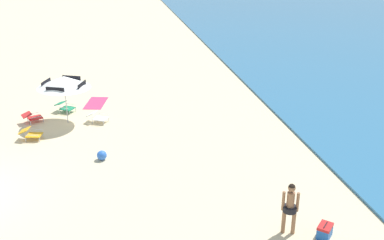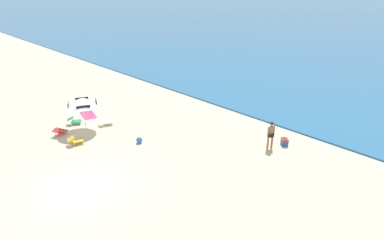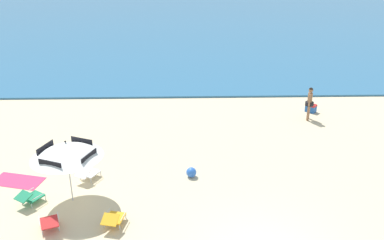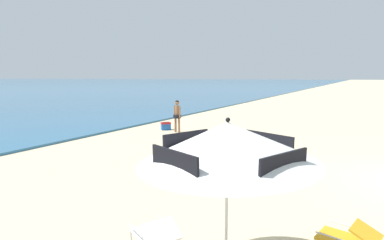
{
  "view_description": "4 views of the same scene",
  "coord_description": "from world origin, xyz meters",
  "px_view_note": "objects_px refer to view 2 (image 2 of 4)",
  "views": [
    {
      "loc": [
        14.12,
        4.79,
        8.15
      ],
      "look_at": [
        -2.19,
        8.15,
        1.23
      ],
      "focal_mm": 43.19,
      "sensor_mm": 36.0,
      "label": 1
    },
    {
      "loc": [
        12.5,
        -4.7,
        8.58
      ],
      "look_at": [
        0.13,
        7.02,
        1.41
      ],
      "focal_mm": 29.38,
      "sensor_mm": 36.0,
      "label": 2
    },
    {
      "loc": [
        -2.23,
        -9.35,
        8.45
      ],
      "look_at": [
        -1.82,
        7.04,
        1.22
      ],
      "focal_mm": 40.89,
      "sensor_mm": 36.0,
      "label": 3
    },
    {
      "loc": [
        -9.63,
        1.72,
        2.75
      ],
      "look_at": [
        0.17,
        6.95,
        1.25
      ],
      "focal_mm": 29.51,
      "sensor_mm": 36.0,
      "label": 4
    }
  ],
  "objects_px": {
    "lounge_chair_under_umbrella": "(60,131)",
    "cooler_box": "(284,142)",
    "lounge_chair_spare_folded": "(75,140)",
    "beach_ball": "(139,140)",
    "person_standing_near_shore": "(271,133)",
    "beach_umbrella_striped_main": "(82,102)",
    "lounge_chair_beside_umbrella": "(106,121)",
    "lounge_chair_facing_sea": "(74,120)",
    "beach_towel": "(88,115)"
  },
  "relations": [
    {
      "from": "cooler_box",
      "to": "beach_towel",
      "type": "relative_size",
      "value": 0.33
    },
    {
      "from": "lounge_chair_under_umbrella",
      "to": "beach_towel",
      "type": "distance_m",
      "value": 3.46
    },
    {
      "from": "beach_umbrella_striped_main",
      "to": "cooler_box",
      "type": "distance_m",
      "value": 12.76
    },
    {
      "from": "lounge_chair_beside_umbrella",
      "to": "lounge_chair_facing_sea",
      "type": "bearing_deg",
      "value": -137.23
    },
    {
      "from": "person_standing_near_shore",
      "to": "lounge_chair_beside_umbrella",
      "type": "bearing_deg",
      "value": -151.12
    },
    {
      "from": "beach_towel",
      "to": "beach_ball",
      "type": "bearing_deg",
      "value": 1.38
    },
    {
      "from": "lounge_chair_facing_sea",
      "to": "beach_towel",
      "type": "relative_size",
      "value": 0.56
    },
    {
      "from": "beach_umbrella_striped_main",
      "to": "person_standing_near_shore",
      "type": "bearing_deg",
      "value": 33.92
    },
    {
      "from": "beach_umbrella_striped_main",
      "to": "lounge_chair_beside_umbrella",
      "type": "distance_m",
      "value": 2.14
    },
    {
      "from": "lounge_chair_facing_sea",
      "to": "lounge_chair_under_umbrella",
      "type": "bearing_deg",
      "value": -53.7
    },
    {
      "from": "beach_umbrella_striped_main",
      "to": "lounge_chair_facing_sea",
      "type": "bearing_deg",
      "value": -172.78
    },
    {
      "from": "beach_ball",
      "to": "lounge_chair_beside_umbrella",
      "type": "bearing_deg",
      "value": -178.57
    },
    {
      "from": "lounge_chair_beside_umbrella",
      "to": "beach_towel",
      "type": "bearing_deg",
      "value": -178.7
    },
    {
      "from": "lounge_chair_beside_umbrella",
      "to": "beach_ball",
      "type": "distance_m",
      "value": 3.78
    },
    {
      "from": "person_standing_near_shore",
      "to": "beach_towel",
      "type": "height_order",
      "value": "person_standing_near_shore"
    },
    {
      "from": "lounge_chair_spare_folded",
      "to": "beach_ball",
      "type": "xyz_separation_m",
      "value": [
        2.46,
        2.85,
        -0.09
      ]
    },
    {
      "from": "lounge_chair_beside_umbrella",
      "to": "cooler_box",
      "type": "height_order",
      "value": "lounge_chair_beside_umbrella"
    },
    {
      "from": "lounge_chair_under_umbrella",
      "to": "cooler_box",
      "type": "bearing_deg",
      "value": 40.87
    },
    {
      "from": "beach_towel",
      "to": "lounge_chair_facing_sea",
      "type": "bearing_deg",
      "value": -57.41
    },
    {
      "from": "beach_umbrella_striped_main",
      "to": "lounge_chair_under_umbrella",
      "type": "distance_m",
      "value": 2.3
    },
    {
      "from": "lounge_chair_spare_folded",
      "to": "cooler_box",
      "type": "xyz_separation_m",
      "value": [
        8.59,
        8.94,
        -0.07
      ]
    },
    {
      "from": "beach_umbrella_striped_main",
      "to": "lounge_chair_beside_umbrella",
      "type": "height_order",
      "value": "beach_umbrella_striped_main"
    },
    {
      "from": "lounge_chair_spare_folded",
      "to": "beach_ball",
      "type": "bearing_deg",
      "value": 49.12
    },
    {
      "from": "lounge_chair_under_umbrella",
      "to": "beach_towel",
      "type": "height_order",
      "value": "lounge_chair_under_umbrella"
    },
    {
      "from": "lounge_chair_spare_folded",
      "to": "beach_towel",
      "type": "height_order",
      "value": "lounge_chair_spare_folded"
    },
    {
      "from": "lounge_chair_facing_sea",
      "to": "lounge_chair_spare_folded",
      "type": "height_order",
      "value": "lounge_chair_spare_folded"
    },
    {
      "from": "lounge_chair_spare_folded",
      "to": "cooler_box",
      "type": "bearing_deg",
      "value": 46.15
    },
    {
      "from": "lounge_chair_under_umbrella",
      "to": "person_standing_near_shore",
      "type": "distance_m",
      "value": 12.99
    },
    {
      "from": "person_standing_near_shore",
      "to": "beach_towel",
      "type": "relative_size",
      "value": 0.9
    },
    {
      "from": "lounge_chair_facing_sea",
      "to": "cooler_box",
      "type": "height_order",
      "value": "lounge_chair_facing_sea"
    },
    {
      "from": "lounge_chair_beside_umbrella",
      "to": "beach_towel",
      "type": "relative_size",
      "value": 0.57
    },
    {
      "from": "beach_umbrella_striped_main",
      "to": "cooler_box",
      "type": "height_order",
      "value": "beach_umbrella_striped_main"
    },
    {
      "from": "beach_umbrella_striped_main",
      "to": "cooler_box",
      "type": "xyz_separation_m",
      "value": [
        10.17,
        7.51,
        -1.72
      ]
    },
    {
      "from": "person_standing_near_shore",
      "to": "cooler_box",
      "type": "bearing_deg",
      "value": 67.06
    },
    {
      "from": "beach_umbrella_striped_main",
      "to": "beach_towel",
      "type": "xyz_separation_m",
      "value": [
        -2.28,
        1.27,
        -1.92
      ]
    },
    {
      "from": "beach_umbrella_striped_main",
      "to": "lounge_chair_beside_umbrella",
      "type": "relative_size",
      "value": 3.16
    },
    {
      "from": "lounge_chair_under_umbrella",
      "to": "lounge_chair_facing_sea",
      "type": "xyz_separation_m",
      "value": [
        -1.03,
        1.4,
        -0.0
      ]
    },
    {
      "from": "person_standing_near_shore",
      "to": "beach_towel",
      "type": "distance_m",
      "value": 13.19
    },
    {
      "from": "beach_umbrella_striped_main",
      "to": "beach_ball",
      "type": "bearing_deg",
      "value": 19.37
    },
    {
      "from": "beach_umbrella_striped_main",
      "to": "lounge_chair_spare_folded",
      "type": "xyz_separation_m",
      "value": [
        1.58,
        -1.42,
        -1.65
      ]
    },
    {
      "from": "lounge_chair_facing_sea",
      "to": "lounge_chair_beside_umbrella",
      "type": "bearing_deg",
      "value": 42.77
    },
    {
      "from": "lounge_chair_beside_umbrella",
      "to": "person_standing_near_shore",
      "type": "xyz_separation_m",
      "value": [
        9.5,
        5.24,
        0.67
      ]
    },
    {
      "from": "beach_umbrella_striped_main",
      "to": "lounge_chair_spare_folded",
      "type": "height_order",
      "value": "beach_umbrella_striped_main"
    },
    {
      "from": "beach_towel",
      "to": "cooler_box",
      "type": "bearing_deg",
      "value": 26.64
    },
    {
      "from": "beach_towel",
      "to": "person_standing_near_shore",
      "type": "bearing_deg",
      "value": 23.75
    },
    {
      "from": "lounge_chair_spare_folded",
      "to": "beach_towel",
      "type": "relative_size",
      "value": 0.54
    },
    {
      "from": "lounge_chair_facing_sea",
      "to": "cooler_box",
      "type": "xyz_separation_m",
      "value": [
        11.52,
        7.68,
        -0.07
      ]
    },
    {
      "from": "lounge_chair_facing_sea",
      "to": "beach_ball",
      "type": "xyz_separation_m",
      "value": [
        5.4,
        1.59,
        -0.09
      ]
    },
    {
      "from": "lounge_chair_under_umbrella",
      "to": "lounge_chair_beside_umbrella",
      "type": "height_order",
      "value": "lounge_chair_beside_umbrella"
    },
    {
      "from": "beach_towel",
      "to": "lounge_chair_under_umbrella",
      "type": "bearing_deg",
      "value": -55.55
    }
  ]
}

